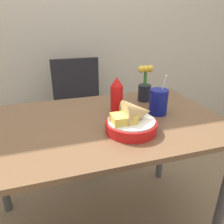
{
  "coord_description": "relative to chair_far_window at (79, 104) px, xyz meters",
  "views": [
    {
      "loc": [
        -0.23,
        -0.95,
        1.2
      ],
      "look_at": [
        0.06,
        -0.04,
        0.79
      ],
      "focal_mm": 35.0,
      "sensor_mm": 36.0,
      "label": 1
    }
  ],
  "objects": [
    {
      "name": "drink_cup",
      "position": [
        0.31,
        -0.81,
        0.27
      ],
      "size": [
        0.1,
        0.1,
        0.22
      ],
      "color": "navy",
      "rests_on": "dining_table"
    },
    {
      "name": "dining_table",
      "position": [
        -0.02,
        -0.8,
        0.11
      ],
      "size": [
        1.26,
        0.75,
        0.73
      ],
      "color": "brown",
      "rests_on": "ground_plane"
    },
    {
      "name": "flower_vase",
      "position": [
        0.32,
        -0.6,
        0.3
      ],
      "size": [
        0.1,
        0.08,
        0.22
      ],
      "color": "black",
      "rests_on": "dining_table"
    },
    {
      "name": "food_basket",
      "position": [
        0.1,
        -0.95,
        0.26
      ],
      "size": [
        0.23,
        0.23,
        0.15
      ],
      "color": "red",
      "rests_on": "dining_table"
    },
    {
      "name": "wall_window",
      "position": [
        -0.02,
        0.35,
        0.78
      ],
      "size": [
        7.0,
        0.06,
        2.6
      ],
      "color": "#B7B2A3",
      "rests_on": "ground_plane"
    },
    {
      "name": "ketchup_bottle",
      "position": [
        0.1,
        -0.73,
        0.3
      ],
      "size": [
        0.07,
        0.07,
        0.2
      ],
      "color": "red",
      "rests_on": "dining_table"
    },
    {
      "name": "chair_far_window",
      "position": [
        0.0,
        0.0,
        0.0
      ],
      "size": [
        0.4,
        0.4,
        0.89
      ],
      "color": "black",
      "rests_on": "ground_plane"
    }
  ]
}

